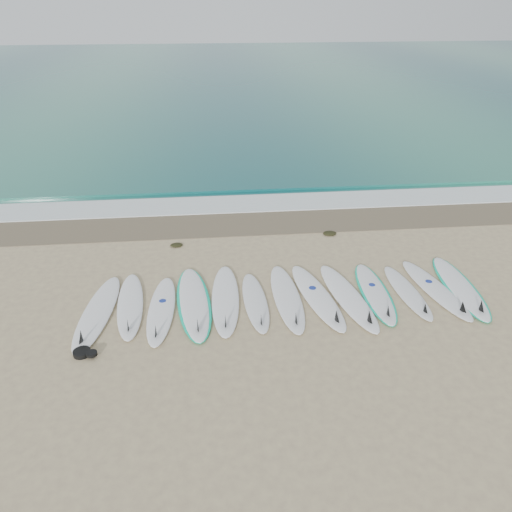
{
  "coord_description": "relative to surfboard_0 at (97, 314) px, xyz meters",
  "views": [
    {
      "loc": [
        -1.56,
        -8.93,
        5.87
      ],
      "look_at": [
        -0.52,
        1.3,
        0.4
      ],
      "focal_mm": 35.0,
      "sensor_mm": 36.0,
      "label": 1
    }
  ],
  "objects": [
    {
      "name": "wet_sand_band",
      "position": [
        3.94,
        4.33,
        -0.06
      ],
      "size": [
        120.0,
        1.8,
        0.01
      ],
      "primitive_type": "cube",
      "color": "brown",
      "rests_on": "ground"
    },
    {
      "name": "wave_crest",
      "position": [
        3.94,
        7.23,
        -0.01
      ],
      "size": [
        120.0,
        1.0,
        0.1
      ],
      "primitive_type": "cube",
      "color": "#1B645A",
      "rests_on": "ground"
    },
    {
      "name": "seaweed_near",
      "position": [
        1.49,
        3.04,
        -0.03
      ],
      "size": [
        0.32,
        0.25,
        0.06
      ],
      "primitive_type": "ellipsoid",
      "color": "black",
      "rests_on": "ground"
    },
    {
      "name": "surfboard_3",
      "position": [
        1.97,
        0.22,
        -0.01
      ],
      "size": [
        0.96,
        2.97,
        0.37
      ],
      "rotation": [
        0.0,
        0.0,
        0.09
      ],
      "color": "white",
      "rests_on": "ground"
    },
    {
      "name": "surfboard_1",
      "position": [
        0.64,
        0.23,
        -0.01
      ],
      "size": [
        0.76,
        2.61,
        0.33
      ],
      "rotation": [
        0.0,
        0.0,
        0.09
      ],
      "color": "white",
      "rests_on": "ground"
    },
    {
      "name": "leash_coil",
      "position": [
        -0.01,
        -1.23,
        -0.01
      ],
      "size": [
        0.46,
        0.36,
        0.11
      ],
      "color": "black",
      "rests_on": "ground"
    },
    {
      "name": "surfboard_10",
      "position": [
        6.63,
        0.14,
        -0.01
      ],
      "size": [
        0.61,
        2.32,
        0.29
      ],
      "rotation": [
        0.0,
        0.0,
        0.06
      ],
      "color": "white",
      "rests_on": "ground"
    },
    {
      "name": "surfboard_9",
      "position": [
        5.91,
        0.21,
        -0.01
      ],
      "size": [
        0.71,
        2.58,
        0.32
      ],
      "rotation": [
        0.0,
        0.0,
        -0.04
      ],
      "color": "white",
      "rests_on": "ground"
    },
    {
      "name": "seaweed_far",
      "position": [
        5.63,
        3.33,
        -0.03
      ],
      "size": [
        0.37,
        0.29,
        0.07
      ],
      "primitive_type": "ellipsoid",
      "color": "black",
      "rests_on": "ground"
    },
    {
      "name": "surfboard_12",
      "position": [
        7.87,
        0.24,
        -0.01
      ],
      "size": [
        0.81,
        2.81,
        0.35
      ],
      "rotation": [
        0.0,
        0.0,
        -0.05
      ],
      "color": "white",
      "rests_on": "ground"
    },
    {
      "name": "surfboard_6",
      "position": [
        3.96,
        0.17,
        -0.0
      ],
      "size": [
        0.63,
        2.76,
        0.35
      ],
      "rotation": [
        0.0,
        0.0,
        0.02
      ],
      "color": "white",
      "rests_on": "ground"
    },
    {
      "name": "surfboard_5",
      "position": [
        3.27,
        0.1,
        -0.01
      ],
      "size": [
        0.57,
        2.37,
        0.3
      ],
      "rotation": [
        0.0,
        0.0,
        0.04
      ],
      "color": "white",
      "rests_on": "ground"
    },
    {
      "name": "ground",
      "position": [
        3.94,
        0.23,
        -0.06
      ],
      "size": [
        120.0,
        120.0,
        0.0
      ],
      "primitive_type": "plane",
      "color": "tan"
    },
    {
      "name": "surfboard_11",
      "position": [
        7.29,
        0.18,
        -0.0
      ],
      "size": [
        0.96,
        2.7,
        0.34
      ],
      "rotation": [
        0.0,
        0.0,
        0.16
      ],
      "color": "white",
      "rests_on": "ground"
    },
    {
      "name": "surfboard_4",
      "position": [
        2.64,
        0.25,
        -0.0
      ],
      "size": [
        0.7,
        2.85,
        0.36
      ],
      "rotation": [
        0.0,
        0.0,
        -0.04
      ],
      "color": "white",
      "rests_on": "ground"
    },
    {
      "name": "surfboard_2",
      "position": [
        1.3,
        -0.01,
        -0.01
      ],
      "size": [
        0.63,
        2.59,
        0.33
      ],
      "rotation": [
        0.0,
        0.0,
        -0.04
      ],
      "color": "white",
      "rests_on": "ground"
    },
    {
      "name": "foam_band",
      "position": [
        3.94,
        5.73,
        -0.04
      ],
      "size": [
        120.0,
        1.4,
        0.04
      ],
      "primitive_type": "cube",
      "color": "silver",
      "rests_on": "ground"
    },
    {
      "name": "ocean",
      "position": [
        3.94,
        32.73,
        -0.05
      ],
      "size": [
        120.0,
        55.0,
        0.03
      ],
      "primitive_type": "cube",
      "color": "#1B645A",
      "rests_on": "ground"
    },
    {
      "name": "surfboard_0",
      "position": [
        0.0,
        0.0,
        0.0
      ],
      "size": [
        0.87,
        2.88,
        0.36
      ],
      "rotation": [
        0.0,
        0.0,
        -0.1
      ],
      "color": "white",
      "rests_on": "ground"
    },
    {
      "name": "surfboard_8",
      "position": [
        5.28,
        0.07,
        -0.0
      ],
      "size": [
        1.01,
        2.88,
        0.36
      ],
      "rotation": [
        0.0,
        0.0,
        0.15
      ],
      "color": "white",
      "rests_on": "ground"
    },
    {
      "name": "surfboard_7",
      "position": [
        4.63,
        0.15,
        -0.0
      ],
      "size": [
        1.04,
        2.83,
        0.36
      ],
      "rotation": [
        0.0,
        0.0,
        0.17
      ],
      "color": "white",
      "rests_on": "ground"
    }
  ]
}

